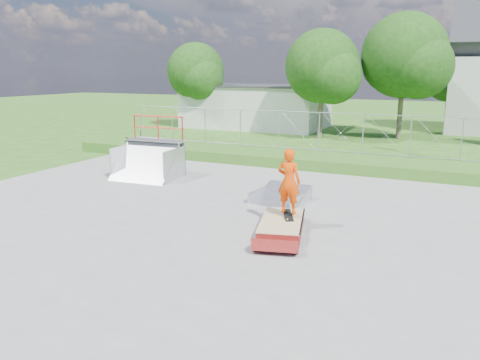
% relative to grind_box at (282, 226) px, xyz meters
% --- Properties ---
extents(ground, '(120.00, 120.00, 0.00)m').
position_rel_grind_box_xyz_m(ground, '(-1.80, -0.54, -0.17)').
color(ground, '#325D1A').
rests_on(ground, ground).
extents(concrete_pad, '(20.00, 16.00, 0.04)m').
position_rel_grind_box_xyz_m(concrete_pad, '(-1.80, -0.54, -0.15)').
color(concrete_pad, gray).
rests_on(concrete_pad, ground).
extents(grass_berm, '(24.00, 3.00, 0.50)m').
position_rel_grind_box_xyz_m(grass_berm, '(-1.80, 8.96, 0.08)').
color(grass_berm, '#325D1A').
rests_on(grass_berm, ground).
extents(grind_box, '(1.59, 2.43, 0.33)m').
position_rel_grind_box_xyz_m(grind_box, '(0.00, 0.00, 0.00)').
color(grind_box, maroon).
rests_on(grind_box, concrete_pad).
extents(quarter_pipe, '(2.52, 2.18, 2.38)m').
position_rel_grind_box_xyz_m(quarter_pipe, '(-6.93, 3.65, 1.03)').
color(quarter_pipe, '#A4A6AC').
rests_on(quarter_pipe, concrete_pad).
extents(flat_bank_ramp, '(1.73, 1.82, 0.47)m').
position_rel_grind_box_xyz_m(flat_bank_ramp, '(-1.01, 2.63, 0.07)').
color(flat_bank_ramp, '#A4A6AC').
rests_on(flat_bank_ramp, concrete_pad).
extents(skateboard, '(0.55, 0.81, 0.13)m').
position_rel_grind_box_xyz_m(skateboard, '(0.07, 0.30, 0.21)').
color(skateboard, black).
rests_on(skateboard, grind_box).
extents(skater, '(0.67, 0.46, 1.75)m').
position_rel_grind_box_xyz_m(skater, '(0.07, 0.30, 1.08)').
color(skater, '#F14305').
rests_on(skater, grind_box).
extents(concrete_stairs, '(1.50, 1.60, 0.80)m').
position_rel_grind_box_xyz_m(concrete_stairs, '(-10.30, 8.16, 0.23)').
color(concrete_stairs, gray).
rests_on(concrete_stairs, ground).
extents(chain_link_fence, '(20.00, 0.06, 1.80)m').
position_rel_grind_box_xyz_m(chain_link_fence, '(-1.80, 9.96, 1.23)').
color(chain_link_fence, '#9A9CA2').
rests_on(chain_link_fence, grass_berm).
extents(utility_building_flat, '(10.00, 6.00, 3.00)m').
position_rel_grind_box_xyz_m(utility_building_flat, '(-9.80, 21.46, 1.33)').
color(utility_building_flat, silver).
rests_on(utility_building_flat, ground).
extents(tree_left_near, '(4.76, 4.48, 6.65)m').
position_rel_grind_box_xyz_m(tree_left_near, '(-3.55, 17.30, 4.07)').
color(tree_left_near, brown).
rests_on(tree_left_near, ground).
extents(tree_center, '(5.44, 5.12, 7.60)m').
position_rel_grind_box_xyz_m(tree_center, '(0.99, 19.27, 4.68)').
color(tree_center, brown).
rests_on(tree_center, ground).
extents(tree_left_far, '(4.42, 4.16, 6.18)m').
position_rel_grind_box_xyz_m(tree_left_far, '(-13.57, 19.31, 3.77)').
color(tree_left_far, brown).
rests_on(tree_left_far, ground).
extents(tree_back_mid, '(4.08, 3.84, 5.70)m').
position_rel_grind_box_xyz_m(tree_back_mid, '(3.41, 27.32, 3.47)').
color(tree_back_mid, brown).
rests_on(tree_back_mid, ground).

